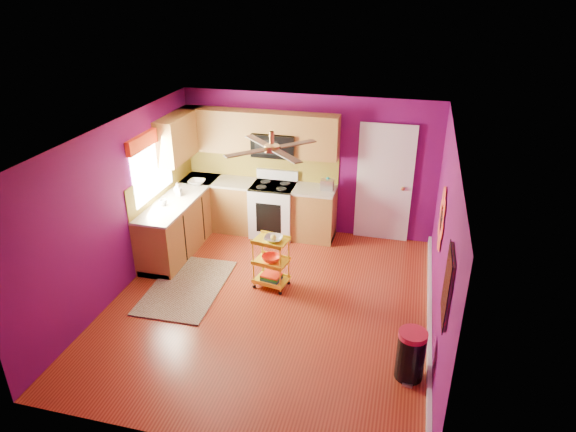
# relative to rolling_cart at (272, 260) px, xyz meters

# --- Properties ---
(ground) EXTENTS (5.00, 5.00, 0.00)m
(ground) POSITION_rel_rolling_cart_xyz_m (0.10, -0.46, -0.46)
(ground) COLOR maroon
(ground) RESTS_ON ground
(room_envelope) EXTENTS (4.54, 5.04, 2.52)m
(room_envelope) POSITION_rel_rolling_cart_xyz_m (0.13, -0.46, 1.18)
(room_envelope) COLOR #630B58
(room_envelope) RESTS_ON ground
(lower_cabinets) EXTENTS (2.81, 2.31, 0.94)m
(lower_cabinets) POSITION_rel_rolling_cart_xyz_m (-1.24, 1.36, -0.02)
(lower_cabinets) COLOR brown
(lower_cabinets) RESTS_ON ground
(electric_range) EXTENTS (0.76, 0.66, 1.13)m
(electric_range) POSITION_rel_rolling_cart_xyz_m (-0.45, 1.71, 0.03)
(electric_range) COLOR white
(electric_range) RESTS_ON ground
(upper_cabinetry) EXTENTS (2.80, 2.30, 1.26)m
(upper_cabinetry) POSITION_rel_rolling_cart_xyz_m (-1.14, 1.71, 1.34)
(upper_cabinetry) COLOR brown
(upper_cabinetry) RESTS_ON ground
(left_window) EXTENTS (0.08, 1.35, 1.08)m
(left_window) POSITION_rel_rolling_cart_xyz_m (-2.12, 0.59, 1.28)
(left_window) COLOR white
(left_window) RESTS_ON ground
(panel_door) EXTENTS (0.95, 0.11, 2.15)m
(panel_door) POSITION_rel_rolling_cart_xyz_m (1.45, 2.01, 0.57)
(panel_door) COLOR white
(panel_door) RESTS_ON ground
(right_wall_art) EXTENTS (0.04, 2.74, 1.04)m
(right_wall_art) POSITION_rel_rolling_cart_xyz_m (2.33, -0.80, 0.99)
(right_wall_art) COLOR black
(right_wall_art) RESTS_ON ground
(ceiling_fan) EXTENTS (1.01, 1.01, 0.26)m
(ceiling_fan) POSITION_rel_rolling_cart_xyz_m (0.10, -0.26, 1.83)
(ceiling_fan) COLOR #BF8C3F
(ceiling_fan) RESTS_ON ground
(shag_rug) EXTENTS (1.09, 1.73, 0.02)m
(shag_rug) POSITION_rel_rolling_cart_xyz_m (-1.24, -0.35, -0.44)
(shag_rug) COLOR #311B10
(shag_rug) RESTS_ON ground
(rolling_cart) EXTENTS (0.55, 0.44, 0.89)m
(rolling_cart) POSITION_rel_rolling_cart_xyz_m (0.00, 0.00, 0.00)
(rolling_cart) COLOR yellow
(rolling_cart) RESTS_ON ground
(trash_can) EXTENTS (0.38, 0.39, 0.64)m
(trash_can) POSITION_rel_rolling_cart_xyz_m (2.09, -1.46, -0.14)
(trash_can) COLOR black
(trash_can) RESTS_ON ground
(teal_kettle) EXTENTS (0.18, 0.18, 0.21)m
(teal_kettle) POSITION_rel_rolling_cart_xyz_m (0.50, 1.81, 0.57)
(teal_kettle) COLOR teal
(teal_kettle) RESTS_ON lower_cabinets
(toaster) EXTENTS (0.22, 0.15, 0.18)m
(toaster) POSITION_rel_rolling_cart_xyz_m (0.50, 1.75, 0.57)
(toaster) COLOR beige
(toaster) RESTS_ON lower_cabinets
(soap_bottle_a) EXTENTS (0.09, 0.09, 0.20)m
(soap_bottle_a) POSITION_rel_rolling_cart_xyz_m (-1.85, 0.88, 0.58)
(soap_bottle_a) COLOR #EA3F72
(soap_bottle_a) RESTS_ON lower_cabinets
(soap_bottle_b) EXTENTS (0.14, 0.14, 0.18)m
(soap_bottle_b) POSITION_rel_rolling_cart_xyz_m (-1.92, 0.98, 0.57)
(soap_bottle_b) COLOR white
(soap_bottle_b) RESTS_ON lower_cabinets
(counter_dish) EXTENTS (0.29, 0.29, 0.07)m
(counter_dish) POSITION_rel_rolling_cart_xyz_m (-1.77, 1.45, 0.52)
(counter_dish) COLOR white
(counter_dish) RESTS_ON lower_cabinets
(counter_cup) EXTENTS (0.13, 0.13, 0.10)m
(counter_cup) POSITION_rel_rolling_cart_xyz_m (-1.93, 0.45, 0.53)
(counter_cup) COLOR white
(counter_cup) RESTS_ON lower_cabinets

